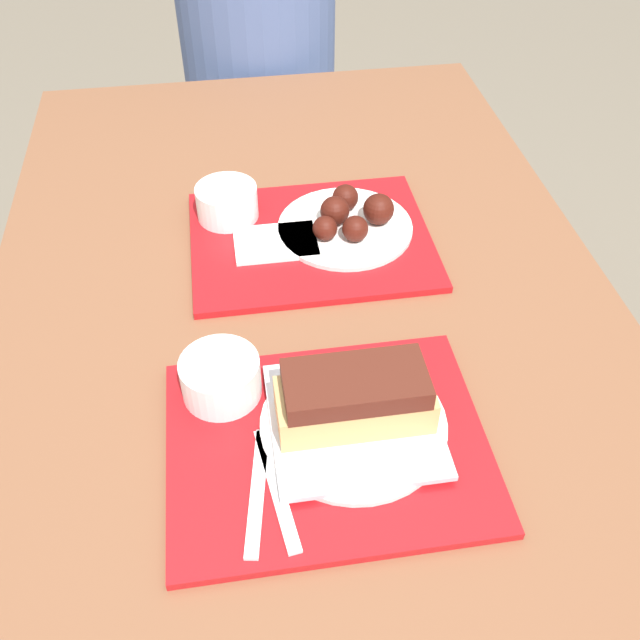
% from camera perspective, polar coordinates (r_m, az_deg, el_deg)
% --- Properties ---
extents(ground_plane, '(12.00, 12.00, 0.00)m').
position_cam_1_polar(ground_plane, '(1.65, -0.39, -20.73)').
color(ground_plane, '#706656').
extents(picnic_table, '(0.95, 1.71, 0.77)m').
position_cam_1_polar(picnic_table, '(1.08, -0.57, -5.11)').
color(picnic_table, brown).
rests_on(picnic_table, ground_plane).
extents(picnic_bench_far, '(0.90, 0.28, 0.46)m').
position_cam_1_polar(picnic_bench_far, '(2.09, -4.87, 12.01)').
color(picnic_bench_far, brown).
rests_on(picnic_bench_far, ground_plane).
extents(tray_near, '(0.39, 0.31, 0.01)m').
position_cam_1_polar(tray_near, '(0.89, 0.58, -9.92)').
color(tray_near, '#B21419').
rests_on(tray_near, picnic_table).
extents(tray_far, '(0.39, 0.31, 0.01)m').
position_cam_1_polar(tray_far, '(1.18, -0.73, 6.41)').
color(tray_far, '#B21419').
rests_on(tray_far, picnic_table).
extents(bowl_coleslaw_near, '(0.10, 0.10, 0.06)m').
position_cam_1_polar(bowl_coleslaw_near, '(0.92, -7.97, -4.44)').
color(bowl_coleslaw_near, white).
rests_on(bowl_coleslaw_near, tray_near).
extents(brisket_sandwich_plate, '(0.23, 0.23, 0.09)m').
position_cam_1_polar(brisket_sandwich_plate, '(0.87, 2.76, -7.02)').
color(brisket_sandwich_plate, white).
rests_on(brisket_sandwich_plate, tray_near).
extents(plastic_fork_near, '(0.04, 0.17, 0.00)m').
position_cam_1_polar(plastic_fork_near, '(0.85, -5.02, -13.44)').
color(plastic_fork_near, white).
rests_on(plastic_fork_near, tray_near).
extents(plastic_knife_near, '(0.04, 0.17, 0.00)m').
position_cam_1_polar(plastic_knife_near, '(0.85, -3.50, -13.27)').
color(plastic_knife_near, white).
rests_on(plastic_knife_near, tray_near).
extents(bowl_coleslaw_far, '(0.10, 0.10, 0.06)m').
position_cam_1_polar(bowl_coleslaw_far, '(1.22, -7.46, 9.45)').
color(bowl_coleslaw_far, white).
rests_on(bowl_coleslaw_far, tray_far).
extents(wings_plate_far, '(0.22, 0.22, 0.06)m').
position_cam_1_polar(wings_plate_far, '(1.18, 2.29, 8.04)').
color(wings_plate_far, white).
rests_on(wings_plate_far, tray_far).
extents(napkin_far, '(0.13, 0.09, 0.01)m').
position_cam_1_polar(napkin_far, '(1.16, -3.57, 6.21)').
color(napkin_far, white).
rests_on(napkin_far, tray_far).
extents(person_seated_across, '(0.39, 0.39, 0.72)m').
position_cam_1_polar(person_seated_across, '(1.92, -4.98, 21.29)').
color(person_seated_across, '#4C6093').
rests_on(person_seated_across, picnic_bench_far).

